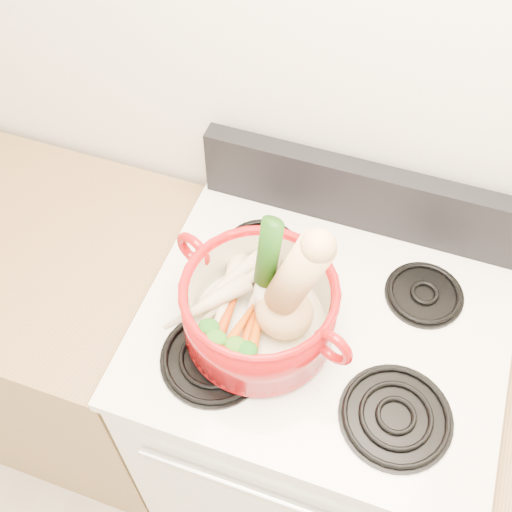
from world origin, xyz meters
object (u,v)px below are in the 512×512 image
(leek, at_px, (266,275))
(squash, at_px, (286,286))
(dutch_oven, at_px, (259,310))
(stove_body, at_px, (309,412))

(leek, bearing_deg, squash, -1.93)
(dutch_oven, bearing_deg, leek, 93.55)
(stove_body, xyz_separation_m, dutch_oven, (-0.12, -0.07, 0.58))
(dutch_oven, distance_m, squash, 0.12)
(stove_body, relative_size, squash, 3.10)
(leek, bearing_deg, dutch_oven, -92.83)
(squash, xyz_separation_m, leek, (-0.05, 0.01, -0.00))
(squash, bearing_deg, stove_body, 32.44)
(dutch_oven, distance_m, leek, 0.10)
(dutch_oven, bearing_deg, squash, 26.89)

